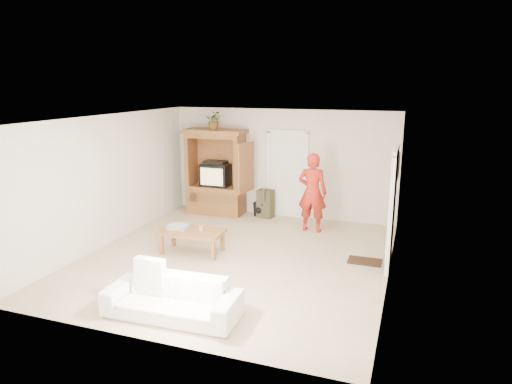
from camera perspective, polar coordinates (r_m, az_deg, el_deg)
floor at (r=8.67m, az=-2.47°, el=-8.20°), size 6.00×6.00×0.00m
ceiling at (r=8.08m, az=-2.66°, el=9.20°), size 6.00×6.00×0.00m
wall_back at (r=11.06m, az=3.24°, el=3.58°), size 5.50×0.00×5.50m
wall_front at (r=5.72m, az=-13.90°, el=-6.39°), size 5.50×0.00×5.50m
wall_left at (r=9.63m, az=-17.94°, el=1.44°), size 0.00×6.00×6.00m
wall_right at (r=7.71m, az=16.77°, el=-1.39°), size 0.00×6.00×6.00m
armoire at (r=11.36m, az=-4.93°, el=1.81°), size 1.82×1.14×2.10m
door_back at (r=11.04m, az=3.93°, el=2.08°), size 0.85×0.05×2.04m
doorway_right at (r=8.36m, az=16.68°, el=-2.22°), size 0.05×0.90×2.04m
framed_picture at (r=9.51m, az=17.38°, el=3.18°), size 0.03×0.60×0.48m
doormat at (r=8.71m, az=13.41°, el=-8.41°), size 0.60×0.40×0.02m
plant at (r=11.14m, az=-5.25°, el=8.92°), size 0.45×0.41×0.44m
man at (r=10.01m, az=7.05°, el=-0.04°), size 0.65×0.43×1.75m
sofa at (r=6.65m, az=-10.44°, el=-12.88°), size 1.92×0.81×0.55m
coffee_table at (r=8.86m, az=-7.99°, el=-5.14°), size 1.24×0.73×0.45m
towel at (r=8.97m, az=-9.75°, el=-4.32°), size 0.40×0.30×0.08m
candle at (r=8.80m, az=-6.90°, el=-4.50°), size 0.08×0.08×0.10m
backpack_black at (r=11.16m, az=0.54°, el=-2.21°), size 0.32×0.24×0.36m
backpack_olive at (r=11.07m, az=1.19°, el=-1.46°), size 0.40×0.32×0.69m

